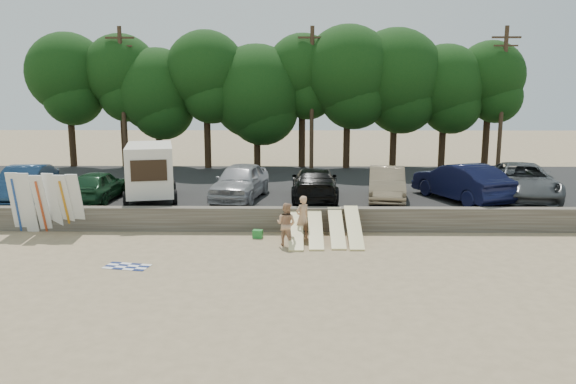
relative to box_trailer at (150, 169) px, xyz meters
name	(u,v)px	position (x,y,z in m)	size (l,w,h in m)	color
ground	(270,251)	(5.88, -6.09, -2.17)	(120.00, 120.00, 0.00)	tan
seawall	(273,219)	(5.88, -3.09, -1.67)	(44.00, 0.50, 1.00)	#6B6356
parking_lot	(278,190)	(5.88, 4.41, -1.82)	(44.00, 14.50, 0.70)	#282828
treeline	(280,79)	(5.85, 11.39, 4.34)	(32.63, 6.64, 9.25)	#382616
utility_poles	(312,96)	(7.88, 9.91, 3.26)	(25.80, 0.26, 9.00)	#473321
box_trailer	(150,169)	(0.00, 0.00, 0.00)	(3.06, 4.46, 2.62)	silver
car_0	(25,183)	(-5.88, -0.18, -0.66)	(1.70, 4.88, 1.61)	#152D4C
car_1	(98,185)	(-2.43, -0.21, -0.74)	(1.70, 4.24, 1.44)	#14381F
car_2	(240,181)	(4.21, 0.26, -0.62)	(2.01, 4.99, 1.70)	#A1A0A5
car_3	(315,184)	(7.75, 0.12, -0.70)	(2.14, 5.27, 1.53)	black
car_4	(387,184)	(11.16, 0.12, -0.70)	(1.63, 4.67, 1.54)	#957D5E
car_5	(461,182)	(14.60, 0.00, -0.58)	(1.87, 5.36, 1.76)	black
car_6	(522,181)	(17.62, 0.42, -0.62)	(2.80, 6.07, 1.69)	#444749
surfboard_upright_0	(17,202)	(-4.66, -3.52, -0.88)	(0.50, 0.06, 2.60)	white
surfboard_upright_1	(28,203)	(-4.15, -3.61, -0.89)	(0.50, 0.06, 2.60)	white
surfboard_upright_2	(41,204)	(-3.58, -3.66, -0.92)	(0.50, 0.06, 2.60)	white
surfboard_upright_3	(53,203)	(-3.14, -3.52, -0.89)	(0.50, 0.06, 2.60)	white
surfboard_upright_4	(65,203)	(-2.64, -3.55, -0.92)	(0.50, 0.06, 2.60)	white
surfboard_upright_5	(76,203)	(-2.19, -3.51, -0.91)	(0.50, 0.06, 2.60)	white
surfboard_low_0	(296,230)	(6.86, -4.75, -1.72)	(0.56, 3.00, 0.07)	#F5E49A
surfboard_low_1	(315,229)	(7.62, -4.65, -1.69)	(0.56, 3.00, 0.07)	#F5E49A
surfboard_low_2	(337,228)	(8.46, -4.56, -1.65)	(0.56, 3.00, 0.07)	#F5E49A
surfboard_low_3	(354,227)	(9.13, -4.66, -1.61)	(0.56, 3.00, 0.07)	#F5E49A
beachgoer_a	(302,217)	(7.12, -4.28, -1.30)	(0.63, 0.41, 1.73)	tan
beachgoer_b	(286,224)	(6.49, -5.27, -1.34)	(0.80, 0.62, 1.65)	tan
cooler	(258,234)	(5.33, -4.24, -2.01)	(0.38, 0.30, 0.32)	#248532
gear_bag	(313,235)	(7.57, -4.14, -2.06)	(0.30, 0.25, 0.22)	orange
beach_towel	(127,266)	(1.16, -7.99, -2.16)	(1.50, 1.50, 0.00)	white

